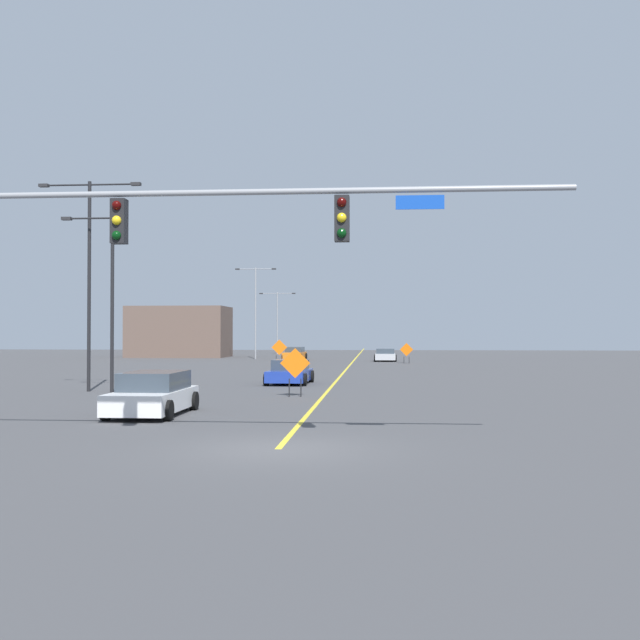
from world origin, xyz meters
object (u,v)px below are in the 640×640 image
at_px(street_lamp_near_left, 256,305).
at_px(street_lamp_mid_right, 89,267).
at_px(car_white_far, 153,394).
at_px(street_lamp_mid_left, 277,317).
at_px(street_lamp_near_right, 108,293).
at_px(construction_sign_right_shoulder, 279,349).
at_px(car_blue_passing, 290,373).
at_px(construction_sign_median_far, 295,366).
at_px(car_silver_approaching, 385,355).
at_px(traffic_signal_assembly, 133,237).
at_px(car_orange_mid, 295,354).
at_px(construction_sign_right_lane, 407,351).

distance_m(street_lamp_near_left, street_lamp_mid_right, 41.74).
xyz_separation_m(street_lamp_mid_right, car_white_far, (5.82, -9.10, -5.01)).
bearing_deg(street_lamp_near_left, street_lamp_mid_left, 90.22).
relative_size(street_lamp_near_right, construction_sign_right_shoulder, 3.79).
bearing_deg(car_white_far, street_lamp_mid_left, 94.36).
height_order(street_lamp_mid_left, car_blue_passing, street_lamp_mid_left).
relative_size(street_lamp_mid_right, construction_sign_median_far, 4.72).
relative_size(car_white_far, car_silver_approaching, 1.10).
bearing_deg(traffic_signal_assembly, street_lamp_near_right, 112.40).
bearing_deg(street_lamp_mid_right, car_orange_mid, 82.77).
xyz_separation_m(construction_sign_right_shoulder, car_blue_passing, (3.62, -22.89, -0.76)).
height_order(traffic_signal_assembly, construction_sign_median_far, traffic_signal_assembly).
bearing_deg(car_silver_approaching, car_white_far, -99.91).
xyz_separation_m(traffic_signal_assembly, car_white_far, (-1.59, 6.79, -4.24)).
bearing_deg(construction_sign_right_shoulder, car_orange_mid, 89.62).
relative_size(construction_sign_median_far, car_blue_passing, 0.50).
xyz_separation_m(street_lamp_near_right, car_white_far, (4.77, -8.64, -3.79)).
bearing_deg(car_white_far, car_silver_approaching, 80.09).
xyz_separation_m(street_lamp_near_left, construction_sign_right_lane, (14.92, -9.62, -4.38)).
distance_m(construction_sign_right_shoulder, car_blue_passing, 23.19).
bearing_deg(construction_sign_right_shoulder, construction_sign_right_lane, 18.36).
bearing_deg(car_blue_passing, street_lamp_near_left, 102.23).
distance_m(traffic_signal_assembly, street_lamp_mid_right, 17.56).
xyz_separation_m(traffic_signal_assembly, street_lamp_near_right, (-6.36, 15.43, -0.45)).
distance_m(construction_sign_median_far, car_orange_mid, 41.73).
distance_m(street_lamp_near_right, street_lamp_mid_left, 59.06).
xyz_separation_m(street_lamp_mid_left, car_orange_mid, (4.34, -19.16, -4.07)).
distance_m(construction_sign_right_lane, car_silver_approaching, 5.12).
distance_m(car_silver_approaching, car_blue_passing, 31.66).
distance_m(traffic_signal_assembly, car_white_far, 8.16).
distance_m(construction_sign_right_lane, car_white_far, 42.37).
height_order(street_lamp_near_right, car_white_far, street_lamp_near_right).
distance_m(traffic_signal_assembly, car_silver_approaching, 53.34).
bearing_deg(car_orange_mid, street_lamp_near_right, -95.65).
distance_m(street_lamp_mid_left, car_silver_approaching, 25.74).
height_order(traffic_signal_assembly, street_lamp_mid_left, street_lamp_mid_left).
xyz_separation_m(construction_sign_right_shoulder, car_white_far, (0.89, -37.66, -0.67)).
bearing_deg(car_orange_mid, street_lamp_near_left, 151.79).
xyz_separation_m(street_lamp_near_left, car_silver_approaching, (13.12, -4.85, -4.93)).
relative_size(street_lamp_near_left, street_lamp_mid_right, 0.97).
bearing_deg(street_lamp_mid_left, construction_sign_right_shoulder, -81.92).
bearing_deg(traffic_signal_assembly, construction_sign_median_far, 80.69).
height_order(traffic_signal_assembly, car_silver_approaching, traffic_signal_assembly).
distance_m(traffic_signal_assembly, car_blue_passing, 22.01).
xyz_separation_m(construction_sign_right_lane, car_white_far, (-9.83, -41.21, -0.44)).
bearing_deg(construction_sign_right_lane, construction_sign_median_far, -99.91).
relative_size(street_lamp_near_right, street_lamp_mid_left, 1.03).
bearing_deg(traffic_signal_assembly, street_lamp_mid_right, 115.02).
relative_size(street_lamp_mid_right, car_silver_approaching, 2.30).
relative_size(traffic_signal_assembly, street_lamp_mid_right, 1.65).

